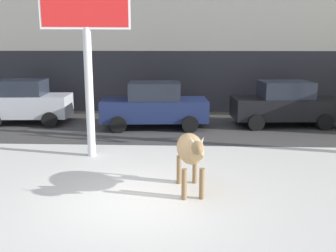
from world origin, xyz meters
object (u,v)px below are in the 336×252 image
(car_navy_sedan, at_px, (154,105))
(pedestrian_near_billboard, at_px, (27,95))
(car_black_sedan, at_px, (284,104))
(pedestrian_far_left, at_px, (329,97))
(cow_tan, at_px, (191,150))
(car_silver_hatchback, at_px, (26,102))
(pedestrian_by_cars, at_px, (253,97))
(billboard, at_px, (85,8))

(car_navy_sedan, relative_size, pedestrian_near_billboard, 2.49)
(car_black_sedan, bearing_deg, pedestrian_far_left, 41.52)
(cow_tan, bearing_deg, pedestrian_far_left, 55.95)
(car_silver_hatchback, bearing_deg, pedestrian_far_left, 10.23)
(cow_tan, height_order, pedestrian_by_cars, pedestrian_by_cars)
(car_silver_hatchback, distance_m, car_navy_sedan, 5.49)
(cow_tan, xyz_separation_m, car_black_sedan, (3.94, 7.42, -0.09))
(pedestrian_by_cars, bearing_deg, pedestrian_far_left, 0.00)
(cow_tan, height_order, pedestrian_far_left, pedestrian_far_left)
(cow_tan, relative_size, pedestrian_by_cars, 1.12)
(car_black_sedan, bearing_deg, car_navy_sedan, -173.24)
(pedestrian_near_billboard, bearing_deg, car_black_sedan, -11.35)
(cow_tan, xyz_separation_m, billboard, (-2.96, 2.76, 3.32))
(pedestrian_near_billboard, height_order, pedestrian_far_left, same)
(pedestrian_near_billboard, bearing_deg, pedestrian_by_cars, 0.00)
(pedestrian_near_billboard, relative_size, pedestrian_far_left, 1.00)
(car_black_sedan, relative_size, pedestrian_far_left, 2.49)
(cow_tan, relative_size, billboard, 0.35)
(car_silver_hatchback, bearing_deg, billboard, -49.94)
(cow_tan, relative_size, pedestrian_near_billboard, 1.12)
(cow_tan, height_order, car_navy_sedan, car_navy_sedan)
(cow_tan, distance_m, car_navy_sedan, 6.93)
(car_navy_sedan, height_order, car_black_sedan, same)
(billboard, bearing_deg, car_navy_sedan, 68.35)
(billboard, distance_m, car_navy_sedan, 5.51)
(pedestrian_near_billboard, distance_m, pedestrian_far_left, 14.43)
(pedestrian_by_cars, bearing_deg, car_navy_sedan, -145.92)
(pedestrian_near_billboard, relative_size, pedestrian_by_cars, 1.00)
(car_navy_sedan, xyz_separation_m, pedestrian_by_cars, (4.42, 2.99, -0.03))
(billboard, relative_size, pedestrian_by_cars, 3.21)
(pedestrian_by_cars, bearing_deg, pedestrian_near_billboard, 180.00)
(billboard, distance_m, pedestrian_far_left, 12.36)
(billboard, relative_size, pedestrian_far_left, 3.21)
(car_navy_sedan, xyz_separation_m, pedestrian_near_billboard, (-6.45, 2.99, -0.03))
(pedestrian_near_billboard, bearing_deg, car_silver_hatchback, -67.75)
(cow_tan, xyz_separation_m, pedestrian_near_billboard, (-7.82, 9.78, -0.11))
(billboard, xyz_separation_m, car_black_sedan, (6.91, 4.66, -3.41))
(pedestrian_near_billboard, bearing_deg, billboard, -55.33)
(car_silver_hatchback, bearing_deg, pedestrian_by_cars, 13.78)
(car_black_sedan, height_order, pedestrian_near_billboard, car_black_sedan)
(cow_tan, xyz_separation_m, pedestrian_by_cars, (3.05, 9.78, -0.11))
(pedestrian_by_cars, height_order, pedestrian_far_left, same)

